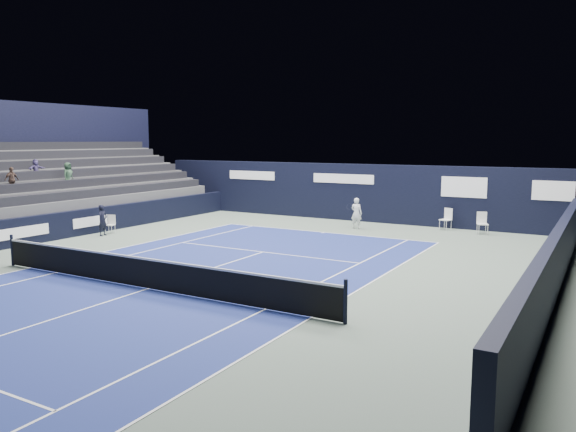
{
  "coord_description": "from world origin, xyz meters",
  "views": [
    {
      "loc": [
        11.69,
        -11.99,
        4.38
      ],
      "look_at": [
        0.33,
        7.81,
        1.3
      ],
      "focal_mm": 35.0,
      "sensor_mm": 36.0,
      "label": 1
    }
  ],
  "objects_px": {
    "folding_chair_back_a": "(447,217)",
    "line_judge_chair": "(111,223)",
    "tennis_net": "(147,272)",
    "folding_chair_back_b": "(482,222)",
    "tennis_player": "(356,213)"
  },
  "relations": [
    {
      "from": "folding_chair_back_a",
      "to": "line_judge_chair",
      "type": "xyz_separation_m",
      "value": [
        -13.58,
        -9.04,
        -0.11
      ]
    },
    {
      "from": "folding_chair_back_a",
      "to": "tennis_net",
      "type": "height_order",
      "value": "tennis_net"
    },
    {
      "from": "folding_chair_back_b",
      "to": "line_judge_chair",
      "type": "bearing_deg",
      "value": -175.19
    },
    {
      "from": "line_judge_chair",
      "to": "tennis_player",
      "type": "relative_size",
      "value": 0.56
    },
    {
      "from": "folding_chair_back_a",
      "to": "line_judge_chair",
      "type": "distance_m",
      "value": 16.31
    },
    {
      "from": "folding_chair_back_a",
      "to": "line_judge_chair",
      "type": "bearing_deg",
      "value": -123.35
    },
    {
      "from": "tennis_net",
      "to": "tennis_player",
      "type": "xyz_separation_m",
      "value": [
        0.84,
        13.77,
        0.27
      ]
    },
    {
      "from": "line_judge_chair",
      "to": "tennis_player",
      "type": "xyz_separation_m",
      "value": [
        9.57,
        7.11,
        0.28
      ]
    },
    {
      "from": "folding_chair_back_a",
      "to": "folding_chair_back_b",
      "type": "height_order",
      "value": "folding_chair_back_a"
    },
    {
      "from": "line_judge_chair",
      "to": "tennis_net",
      "type": "height_order",
      "value": "tennis_net"
    },
    {
      "from": "line_judge_chair",
      "to": "tennis_net",
      "type": "distance_m",
      "value": 10.98
    },
    {
      "from": "folding_chair_back_a",
      "to": "tennis_player",
      "type": "distance_m",
      "value": 4.45
    },
    {
      "from": "folding_chair_back_a",
      "to": "folding_chair_back_b",
      "type": "bearing_deg",
      "value": 6.65
    },
    {
      "from": "tennis_net",
      "to": "tennis_player",
      "type": "distance_m",
      "value": 13.8
    },
    {
      "from": "tennis_net",
      "to": "tennis_player",
      "type": "relative_size",
      "value": 8.29
    }
  ]
}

